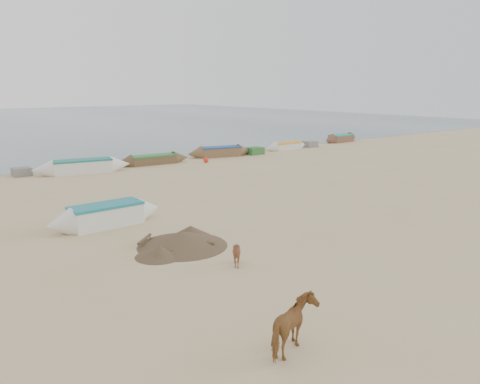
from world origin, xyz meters
TOP-DOWN VIEW (x-y plane):
  - ground at (0.00, 0.00)m, footprint 140.00×140.00m
  - cow_adult at (-6.63, -6.85)m, footprint 1.71×1.28m
  - calf_front at (-4.49, -1.78)m, footprint 0.97×0.90m
  - near_canoe at (-6.21, 5.61)m, footprint 5.35×1.52m
  - debris_pile at (-4.89, 1.23)m, footprint 4.49×4.49m
  - waterline_canoes at (2.51, 19.93)m, footprint 52.75×4.60m
  - beach_clutter at (3.18, 19.82)m, footprint 45.98×3.60m

SIDE VIEW (x-z plane):
  - ground at x=0.00m, z-range 0.00..0.00m
  - debris_pile at x=-4.89m, z-range 0.00..0.56m
  - beach_clutter at x=3.18m, z-range -0.02..0.62m
  - waterline_canoes at x=2.51m, z-range -0.06..0.94m
  - calf_front at x=-4.49m, z-range 0.00..0.92m
  - near_canoe at x=-6.21m, z-range 0.00..1.00m
  - cow_adult at x=-6.63m, z-range 0.00..1.31m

